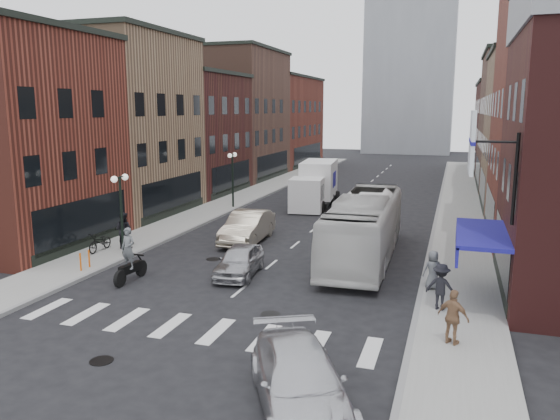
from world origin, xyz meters
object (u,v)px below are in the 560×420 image
object	(u,v)px
sedan_left_far	(248,227)
curb_car	(300,381)
ped_left_solo	(124,230)
ped_right_a	(441,287)
bike_rack	(85,260)
transit_bus	(364,227)
streetlamp_near	(121,199)
sedan_left_near	(239,261)
ped_right_c	(433,270)
billboard_sign	(475,143)
ped_right_b	(453,317)
box_truck	(316,185)
motorcycle_rider	(129,257)
streetlamp_far	(233,169)
parked_bicycle	(100,242)

from	to	relation	value
sedan_left_far	curb_car	xyz separation A→B (m)	(7.42, -15.57, -0.11)
ped_left_solo	ped_right_a	xyz separation A→B (m)	(15.83, -4.07, -0.11)
bike_rack	transit_bus	size ratio (longest dim) A/B	0.07
transit_bus	curb_car	xyz separation A→B (m)	(0.75, -14.04, -0.84)
streetlamp_near	sedan_left_near	xyz separation A→B (m)	(6.60, -1.00, -2.24)
ped_right_a	ped_right_c	world-z (taller)	ped_right_a
ped_right_a	billboard_sign	bearing A→B (deg)	161.24
ped_right_b	billboard_sign	bearing A→B (deg)	-72.48
ped_left_solo	box_truck	bearing A→B (deg)	-109.74
ped_right_a	sedan_left_near	bearing A→B (deg)	-0.39
bike_rack	ped_right_c	distance (m)	15.13
motorcycle_rider	transit_bus	xyz separation A→B (m)	(8.86, 6.62, 0.48)
ped_right_c	motorcycle_rider	bearing A→B (deg)	-11.10
box_truck	ped_right_a	distance (m)	22.02
billboard_sign	curb_car	distance (m)	9.80
box_truck	ped_right_c	distance (m)	19.83
bike_rack	ped_left_solo	xyz separation A→B (m)	(-0.45, 3.76, 0.55)
sedan_left_far	ped_left_solo	world-z (taller)	ped_left_solo
streetlamp_far	box_truck	world-z (taller)	streetlamp_far
curb_car	ped_right_a	world-z (taller)	ped_right_a
motorcycle_rider	sedan_left_far	distance (m)	8.44
billboard_sign	streetlamp_near	xyz separation A→B (m)	(-15.99, 3.50, -3.22)
bike_rack	sedan_left_far	size ratio (longest dim) A/B	0.16
bike_rack	sedan_left_far	xyz separation A→B (m)	(4.91, 7.54, 0.30)
billboard_sign	sedan_left_near	bearing A→B (deg)	165.09
parked_bicycle	bike_rack	bearing A→B (deg)	-68.12
streetlamp_near	ped_left_solo	distance (m)	2.20
sedan_left_near	ped_right_b	size ratio (longest dim) A/B	2.28
transit_bus	curb_car	world-z (taller)	transit_bus
bike_rack	ped_right_b	bearing A→B (deg)	-11.65
bike_rack	parked_bicycle	world-z (taller)	parked_bicycle
curb_car	ped_left_solo	xyz separation A→B (m)	(-12.79, 11.79, 0.35)
streetlamp_far	box_truck	xyz separation A→B (m)	(5.53, 2.79, -1.27)
box_truck	streetlamp_far	bearing A→B (deg)	-159.47
ped_right_a	ped_right_b	size ratio (longest dim) A/B	0.97
box_truck	ped_right_b	size ratio (longest dim) A/B	4.55
sedan_left_near	ped_right_c	size ratio (longest dim) A/B	2.52
parked_bicycle	ped_right_b	xyz separation A→B (m)	(17.08, -6.13, 0.38)
billboard_sign	parked_bicycle	world-z (taller)	billboard_sign
billboard_sign	parked_bicycle	distance (m)	18.66
streetlamp_near	motorcycle_rider	world-z (taller)	streetlamp_near
transit_bus	ped_right_a	distance (m)	7.40
box_truck	parked_bicycle	bearing A→B (deg)	-119.02
billboard_sign	parked_bicycle	bearing A→B (deg)	168.12
motorcycle_rider	transit_bus	distance (m)	11.07
streetlamp_near	ped_right_c	distance (m)	14.95
motorcycle_rider	ped_left_solo	distance (m)	5.40
sedan_left_near	streetlamp_near	bearing A→B (deg)	165.29
transit_bus	ped_right_b	distance (m)	10.22
sedan_left_far	ped_right_a	world-z (taller)	ped_right_a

